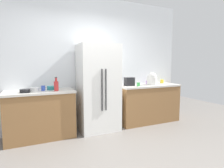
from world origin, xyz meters
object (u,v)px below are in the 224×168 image
Objects in this scene: cup_a at (162,81)px; cup_b at (147,82)px; cup_c at (138,84)px; cup_d at (43,88)px; bowl_b at (52,88)px; bottle_a at (56,85)px; bowl_a at (25,91)px; bowl_c at (34,89)px; toaster at (129,82)px; refrigerator at (98,88)px; rice_cooker at (152,79)px.

cup_b is at bearing 175.95° from cup_a.
cup_c is 1.99m from cup_d.
bowl_b is at bearing 22.22° from cup_d.
cup_c is at bearing -0.95° from bottle_a.
cup_c is at bearing -145.60° from cup_b.
cup_c is (-0.90, -0.29, -0.01)m from cup_a.
bowl_c reaches higher than bowl_a.
bottle_a is 0.41m from bowl_c.
cup_b is (2.23, 0.29, -0.06)m from bottle_a.
bowl_a is 0.93× the size of bowl_c.
bowl_b is at bearing 109.25° from bottle_a.
bowl_a is 1.02× the size of bowl_b.
bowl_c is (-2.14, 0.18, -0.01)m from cup_c.
toaster is 1.84m from cup_d.
cup_b is (0.61, 0.16, -0.06)m from toaster.
bowl_a is at bearing 179.24° from cup_c.
bottle_a reaches higher than cup_d.
toaster is at bearing 132.61° from cup_c.
bowl_a is at bearing -176.66° from toaster.
toaster reaches higher than bowl_c.
bowl_b is at bearing 173.19° from cup_c.
refrigerator is 0.77m from toaster.
bowl_a is (-2.76, -0.29, -0.01)m from cup_b.
rice_cooker is 1.77× the size of bowl_b.
cup_d reaches higher than cup_c.
cup_b reaches higher than bowl_a.
cup_d is 0.57× the size of bowl_b.
cup_d is at bearing 22.10° from bowl_a.
toaster is at bearing -2.12° from bowl_b.
cup_a is at bearing 17.83° from cup_c.
bottle_a is at bearing -172.59° from cup_b.
cup_a reaches higher than bowl_b.
cup_d is 0.33m from bowl_a.
cup_c is at bearing -4.47° from cup_d.
cup_a is 0.56× the size of bowl_c.
cup_d is at bearing 150.38° from bottle_a.
refrigerator is at bearing 3.49° from bowl_a.
bowl_c is at bearing -173.83° from bowl_b.
bowl_b is at bearing -177.48° from cup_b.
bowl_b is (-2.73, -0.07, -0.02)m from cup_a.
refrigerator is at bearing -174.49° from cup_a.
cup_b is at bearing 2.96° from bowl_c.
toaster is 1.26× the size of bowl_a.
bottle_a is at bearing -174.30° from refrigerator.
refrigerator is 10.93× the size of bowl_b.
cup_d reaches higher than cup_b.
toaster is (0.76, 0.04, 0.10)m from refrigerator.
bowl_c is (-0.38, 0.16, -0.07)m from bottle_a.
bowl_b is 0.31m from bowl_c.
cup_a is at bearing 2.66° from cup_d.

